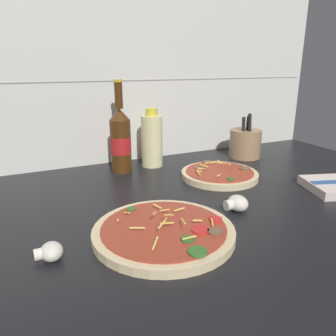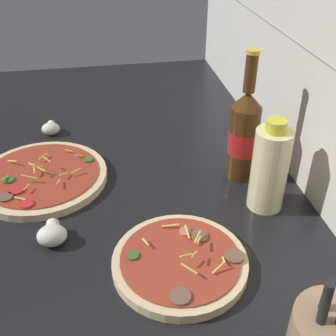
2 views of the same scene
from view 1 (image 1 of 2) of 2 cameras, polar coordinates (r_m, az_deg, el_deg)
name	(u,v)px [view 1 (image 1 of 2)]	position (r cm, az deg, el deg)	size (l,w,h in cm)	color
counter_slab	(185,213)	(78.77, 2.96, -7.89)	(160.00, 90.00, 2.50)	black
tile_backsplash	(121,81)	(113.27, -8.18, 14.83)	(160.00, 1.13, 60.00)	silver
pizza_near	(164,231)	(66.10, -0.68, -10.98)	(28.24, 28.24, 5.09)	beige
pizza_far	(219,174)	(99.77, 8.93, -1.08)	(22.95, 22.95, 4.71)	beige
beer_bottle	(121,140)	(102.98, -8.27, 4.93)	(6.44, 6.44, 28.43)	#47280F
oil_bottle	(152,140)	(108.44, -2.81, 4.89)	(7.02, 7.02, 19.18)	beige
mushroom_left	(237,203)	(77.90, 11.88, -6.05)	(5.61, 5.35, 3.74)	white
mushroom_right	(50,252)	(61.99, -19.83, -13.57)	(4.83, 4.60, 3.22)	white
utensil_crock	(245,143)	(122.76, 13.29, 4.23)	(11.28, 11.28, 16.33)	#9E7A56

